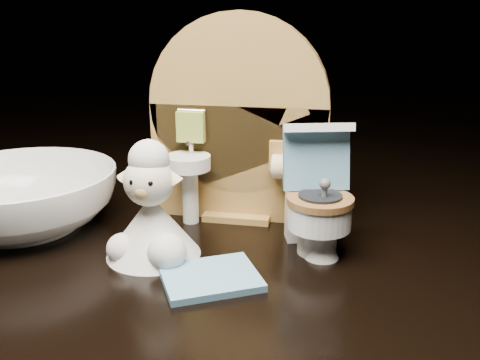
{
  "coord_description": "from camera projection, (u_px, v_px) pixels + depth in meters",
  "views": [
    {
      "loc": [
        0.07,
        -0.31,
        0.15
      ],
      "look_at": [
        0.01,
        0.01,
        0.05
      ],
      "focal_mm": 40.0,
      "sensor_mm": 36.0,
      "label": 1
    }
  ],
  "objects": [
    {
      "name": "bath_mat",
      "position": [
        210.0,
        278.0,
        0.31
      ],
      "size": [
        0.07,
        0.07,
        0.0
      ],
      "primitive_type": "cube",
      "rotation": [
        0.0,
        0.0,
        0.49
      ],
      "color": "#5B8DAB",
      "rests_on": "ground"
    },
    {
      "name": "toy_toilet",
      "position": [
        316.0,
        204.0,
        0.35
      ],
      "size": [
        0.05,
        0.06,
        0.08
      ],
      "rotation": [
        0.0,
        0.0,
        0.26
      ],
      "color": "white",
      "rests_on": "ground"
    },
    {
      "name": "ceramic_bowl",
      "position": [
        22.0,
        199.0,
        0.38
      ],
      "size": [
        0.15,
        0.15,
        0.04
      ],
      "primitive_type": "imported",
      "rotation": [
        0.0,
        0.0,
        0.13
      ],
      "color": "white",
      "rests_on": "ground"
    },
    {
      "name": "toilet_brush",
      "position": [
        322.0,
        237.0,
        0.34
      ],
      "size": [
        0.02,
        0.02,
        0.05
      ],
      "color": "white",
      "rests_on": "ground"
    },
    {
      "name": "backdrop_panel",
      "position": [
        238.0,
        132.0,
        0.39
      ],
      "size": [
        0.13,
        0.05,
        0.15
      ],
      "color": "#A67B3B",
      "rests_on": "ground"
    },
    {
      "name": "plush_lamb",
      "position": [
        151.0,
        217.0,
        0.34
      ],
      "size": [
        0.06,
        0.06,
        0.08
      ],
      "rotation": [
        0.0,
        0.0,
        0.02
      ],
      "color": "silver",
      "rests_on": "ground"
    }
  ]
}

